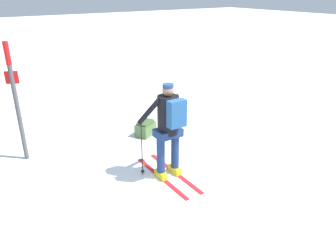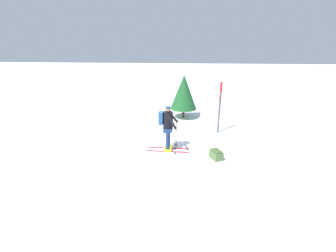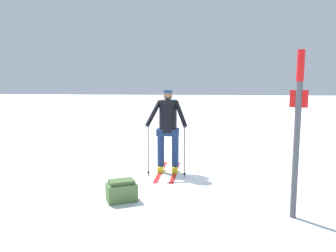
# 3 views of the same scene
# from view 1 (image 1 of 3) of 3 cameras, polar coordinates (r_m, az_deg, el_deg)

# --- Properties ---
(ground_plane) EXTENTS (80.00, 80.00, 0.00)m
(ground_plane) POSITION_cam_1_polar(r_m,az_deg,el_deg) (5.56, 2.25, -12.94)
(ground_plane) COLOR white
(skier) EXTENTS (0.90, 1.68, 1.77)m
(skier) POSITION_cam_1_polar(r_m,az_deg,el_deg) (5.74, 0.11, 0.22)
(skier) COLOR red
(skier) RESTS_ON ground_plane
(dropped_backpack) EXTENTS (0.57, 0.50, 0.35)m
(dropped_backpack) POSITION_cam_1_polar(r_m,az_deg,el_deg) (7.79, -3.93, -0.44)
(dropped_backpack) COLOR #4C6B38
(dropped_backpack) RESTS_ON ground_plane
(trail_marker) EXTENTS (0.23, 0.12, 2.38)m
(trail_marker) POSITION_cam_1_polar(r_m,az_deg,el_deg) (6.90, -25.13, 5.12)
(trail_marker) COLOR #4C4C51
(trail_marker) RESTS_ON ground_plane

